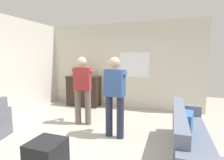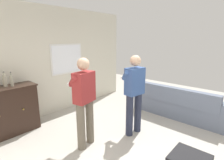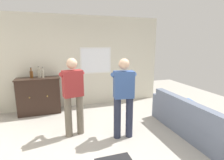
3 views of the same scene
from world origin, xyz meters
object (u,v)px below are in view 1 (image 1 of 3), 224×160
object	(u,v)px
couch	(189,140)
bottle_spirits_clear	(87,73)
bottle_wine_green	(85,72)
ottoman	(47,155)
person_standing_right	(115,93)
bottle_liquor_amber	(80,73)
person_standing_left	(83,87)
sideboard_cabinet	(84,91)

from	to	relation	value
couch	bottle_spirits_clear	world-z (taller)	bottle_spirits_clear
couch	bottle_wine_green	xyz separation A→B (m)	(-3.15, 2.38, 0.84)
ottoman	person_standing_right	distance (m)	1.67
bottle_wine_green	ottoman	world-z (taller)	bottle_wine_green
bottle_liquor_amber	ottoman	world-z (taller)	bottle_liquor_amber
bottle_wine_green	person_standing_left	size ratio (longest dim) A/B	0.19
couch	bottle_spirits_clear	bearing A→B (deg)	142.89
couch	sideboard_cabinet	distance (m)	3.96
couch	bottle_liquor_amber	size ratio (longest dim) A/B	8.00
bottle_wine_green	person_standing_left	world-z (taller)	person_standing_left
sideboard_cabinet	person_standing_right	xyz separation A→B (m)	(1.78, -1.95, 0.42)
couch	person_standing_right	size ratio (longest dim) A/B	1.39
sideboard_cabinet	ottoman	size ratio (longest dim) A/B	2.40
bottle_liquor_amber	bottle_wine_green	bearing A→B (deg)	-3.47
bottle_liquor_amber	person_standing_left	size ratio (longest dim) A/B	0.17
bottle_wine_green	person_standing_right	world-z (taller)	person_standing_right
bottle_liquor_amber	sideboard_cabinet	bearing A→B (deg)	-20.34
sideboard_cabinet	ottoman	distance (m)	3.53
couch	ottoman	bearing A→B (deg)	-154.06
couch	ottoman	size ratio (longest dim) A/B	4.81
bottle_liquor_amber	bottle_spirits_clear	xyz separation A→B (m)	(0.30, -0.09, 0.01)
bottle_spirits_clear	ottoman	size ratio (longest dim) A/B	0.63
couch	bottle_wine_green	world-z (taller)	bottle_wine_green
ottoman	person_standing_right	size ratio (longest dim) A/B	0.29
couch	person_standing_right	world-z (taller)	person_standing_right
sideboard_cabinet	bottle_liquor_amber	size ratio (longest dim) A/B	3.99
bottle_spirits_clear	person_standing_left	size ratio (longest dim) A/B	0.18
sideboard_cabinet	ottoman	bearing A→B (deg)	-70.75
bottle_spirits_clear	sideboard_cabinet	bearing A→B (deg)	168.82
bottle_wine_green	bottle_spirits_clear	xyz separation A→B (m)	(0.11, -0.08, -0.01)
bottle_wine_green	bottle_liquor_amber	world-z (taller)	bottle_wine_green
ottoman	person_standing_left	bearing A→B (deg)	101.09
sideboard_cabinet	bottle_wine_green	xyz separation A→B (m)	(0.04, 0.05, 0.64)
ottoman	person_standing_right	world-z (taller)	person_standing_right
sideboard_cabinet	bottle_spirits_clear	bearing A→B (deg)	-11.18
bottle_liquor_amber	person_standing_left	world-z (taller)	person_standing_left
person_standing_left	person_standing_right	distance (m)	1.06
sideboard_cabinet	person_standing_left	distance (m)	1.78
person_standing_left	couch	bearing A→B (deg)	-18.63
bottle_spirits_clear	person_standing_right	xyz separation A→B (m)	(1.64, -1.92, -0.21)
person_standing_right	bottle_spirits_clear	bearing A→B (deg)	130.54
sideboard_cabinet	bottle_wine_green	world-z (taller)	bottle_wine_green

